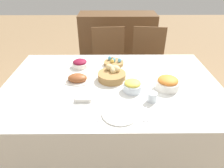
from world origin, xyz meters
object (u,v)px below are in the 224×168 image
egg_basket (114,62)px  pineapple_bowl (132,86)px  spoon (146,114)px  beet_salad_bowl (80,64)px  carrot_bowl (168,83)px  chair_far_right (148,63)px  bread_basket (112,75)px  drinking_cup (152,97)px  butter_dish (84,98)px  knife (142,114)px  ham_platter (77,79)px  chair_far_center (109,63)px  sideboard (117,44)px  dinner_plate (120,113)px  fork (98,114)px

egg_basket → pineapple_bowl: pineapple_bowl is taller
pineapple_bowl → spoon: 0.30m
beet_salad_bowl → carrot_bowl: (0.76, -0.39, 0.01)m
chair_far_right → bread_basket: size_ratio=3.93×
pineapple_bowl → drinking_cup: 0.20m
pineapple_bowl → butter_dish: 0.40m
knife → chair_far_right: bearing=75.0°
butter_dish → knife: bearing=-21.4°
ham_platter → egg_basket: bearing=45.3°
chair_far_center → bread_basket: size_ratio=3.93×
chair_far_center → sideboard: sideboard is taller
chair_far_center → drinking_cup: chair_far_center is taller
pineapple_bowl → knife: size_ratio=0.94×
dinner_plate → drinking_cup: size_ratio=3.46×
chair_far_center → spoon: 1.39m
sideboard → carrot_bowl: (0.35, -1.81, 0.33)m
beet_salad_bowl → ham_platter: bearing=-87.5°
butter_dish → fork: bearing=-55.0°
knife → fork: bearing=176.7°
chair_far_right → sideboard: size_ratio=0.79×
beet_salad_bowl → drinking_cup: 0.83m
egg_basket → beet_salad_bowl: size_ratio=1.26×
chair_far_right → dinner_plate: 1.43m
carrot_bowl → spoon: carrot_bowl is taller
drinking_cup → spoon: bearing=-113.6°
chair_far_center → egg_basket: bearing=-89.2°
carrot_bowl → spoon: 0.39m
sideboard → pineapple_bowl: (0.06, -1.85, 0.32)m
bread_basket → carrot_bowl: 0.47m
chair_far_center → fork: chair_far_center is taller
knife → drinking_cup: drinking_cup is taller
fork → dinner_plate: bearing=-3.3°
sideboard → fork: (-0.20, -2.14, 0.28)m
chair_far_center → egg_basket: size_ratio=4.86×
chair_far_right → knife: size_ratio=5.86×
ham_platter → drinking_cup: drinking_cup is taller
beet_salad_bowl → fork: (0.21, -0.72, -0.03)m
dinner_plate → egg_basket: bearing=92.3°
chair_far_right → spoon: 1.38m
chair_far_center → drinking_cup: 1.27m
spoon → carrot_bowl: bearing=59.3°
egg_basket → dinner_plate: 0.76m
chair_far_center → knife: 1.38m
drinking_cup → butter_dish: drinking_cup is taller
bread_basket → butter_dish: bread_basket is taller
egg_basket → drinking_cup: bearing=-66.0°
chair_far_center → beet_salad_bowl: 0.74m
bread_basket → beet_salad_bowl: (-0.31, 0.24, -0.01)m
chair_far_right → bread_basket: 1.03m
knife → butter_dish: butter_dish is taller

